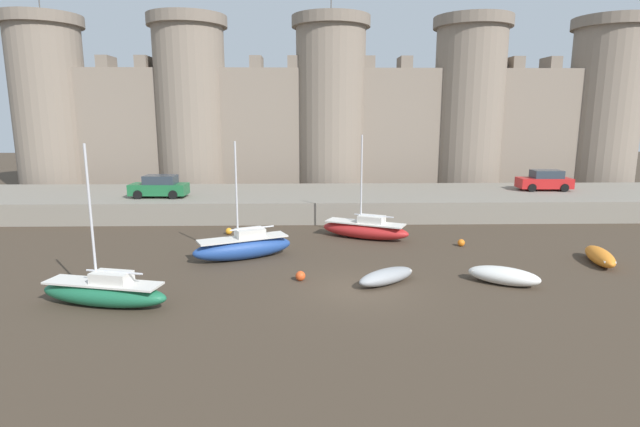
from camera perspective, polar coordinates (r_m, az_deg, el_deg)
name	(u,v)px	position (r m, az deg, el deg)	size (l,w,h in m)	color
ground_plane	(359,290)	(22.11, 4.48, -8.70)	(160.00, 160.00, 0.00)	#423528
quay_road	(336,202)	(39.29, 1.86, 1.36)	(65.28, 10.00, 1.53)	gray
castle	(331,114)	(48.93, 1.23, 11.31)	(60.61, 7.33, 19.45)	gray
rowboat_midflat_right	(504,275)	(24.11, 20.26, -6.65)	(3.31, 2.63, 0.79)	silver
sailboat_midflat_centre	(365,229)	(30.82, 5.20, -1.76)	(5.62, 3.73, 6.34)	red
sailboat_foreground_centre	(244,247)	(26.70, -8.73, -3.75)	(5.44, 3.50, 6.21)	#234793
rowboat_foreground_right	(386,276)	(22.88, 7.61, -7.11)	(3.16, 2.67, 0.69)	gray
rowboat_near_channel_right	(600,256)	(29.38, 29.35, -4.26)	(1.65, 3.37, 0.78)	orange
sailboat_foreground_left	(104,292)	(21.88, -23.42, -8.19)	(5.58, 2.49, 6.46)	#1E6B47
mooring_buoy_near_channel	(229,231)	(32.33, -10.37, -2.00)	(0.42, 0.42, 0.42)	orange
mooring_buoy_near_shore	(300,276)	(23.15, -2.25, -7.14)	(0.46, 0.46, 0.46)	#E04C1E
mooring_buoy_off_centre	(461,243)	(30.14, 15.84, -3.23)	(0.42, 0.42, 0.42)	orange
car_quay_centre_east	(545,181)	(43.87, 24.30, 3.44)	(4.16, 1.99, 1.62)	red
car_quay_west	(159,187)	(38.48, -17.88, 2.93)	(4.16, 1.99, 1.62)	#1E6638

